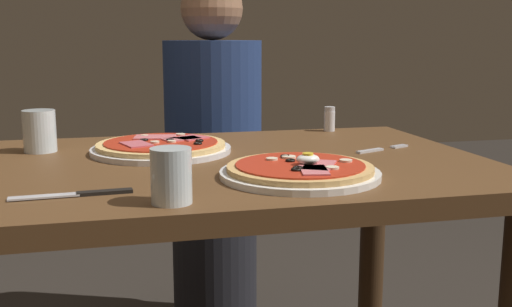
% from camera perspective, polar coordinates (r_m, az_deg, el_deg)
% --- Properties ---
extents(dining_table, '(1.19, 0.76, 0.74)m').
position_cam_1_polar(dining_table, '(1.32, -4.83, -5.88)').
color(dining_table, brown).
rests_on(dining_table, ground).
extents(pizza_foreground, '(0.30, 0.30, 0.05)m').
position_cam_1_polar(pizza_foreground, '(1.14, 4.09, -1.58)').
color(pizza_foreground, white).
rests_on(pizza_foreground, dining_table).
extents(pizza_across_left, '(0.31, 0.31, 0.03)m').
position_cam_1_polar(pizza_across_left, '(1.40, -8.70, 0.59)').
color(pizza_across_left, white).
rests_on(pizza_across_left, dining_table).
extents(water_glass_near, '(0.06, 0.06, 0.09)m').
position_cam_1_polar(water_glass_near, '(0.97, -7.79, -2.40)').
color(water_glass_near, silver).
rests_on(water_glass_near, dining_table).
extents(water_glass_far, '(0.07, 0.07, 0.09)m').
position_cam_1_polar(water_glass_far, '(1.47, -19.26, 1.71)').
color(water_glass_far, silver).
rests_on(water_glass_far, dining_table).
extents(fork, '(0.15, 0.07, 0.00)m').
position_cam_1_polar(fork, '(1.44, 11.21, 0.37)').
color(fork, silver).
rests_on(fork, dining_table).
extents(knife, '(0.20, 0.03, 0.01)m').
position_cam_1_polar(knife, '(1.05, -15.82, -3.59)').
color(knife, silver).
rests_on(knife, dining_table).
extents(salt_shaker, '(0.03, 0.03, 0.07)m').
position_cam_1_polar(salt_shaker, '(1.71, 6.78, 3.16)').
color(salt_shaker, white).
rests_on(salt_shaker, dining_table).
extents(diner_person, '(0.32, 0.32, 1.18)m').
position_cam_1_polar(diner_person, '(2.08, -3.91, -1.29)').
color(diner_person, black).
rests_on(diner_person, ground).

